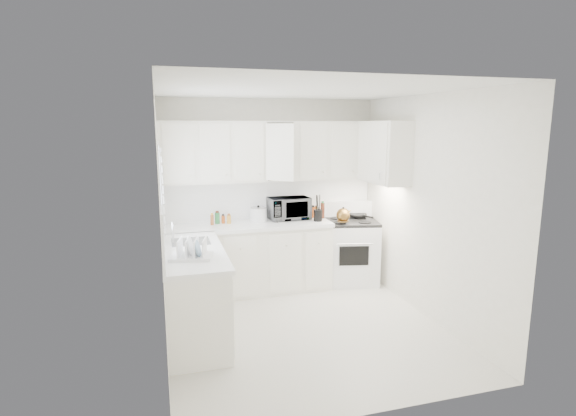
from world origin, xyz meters
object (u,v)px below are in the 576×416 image
object	(u,v)px
stove	(350,243)
utensil_crock	(318,207)
microwave	(288,206)
rice_cooker	(258,213)
tea_kettle	(343,214)
dish_rack	(191,247)

from	to	relation	value
stove	utensil_crock	size ratio (longest dim) A/B	3.07
stove	microwave	xyz separation A→B (m)	(-0.86, 0.18, 0.56)
utensil_crock	rice_cooker	bearing A→B (deg)	166.27
stove	microwave	size ratio (longest dim) A/B	2.09
tea_kettle	rice_cooker	size ratio (longest dim) A/B	1.05
microwave	tea_kettle	bearing A→B (deg)	-30.68
tea_kettle	rice_cooker	bearing A→B (deg)	157.91
utensil_crock	dish_rack	world-z (taller)	utensil_crock
tea_kettle	dish_rack	size ratio (longest dim) A/B	0.58
rice_cooker	utensil_crock	xyz separation A→B (m)	(0.79, -0.19, 0.08)
stove	dish_rack	bearing A→B (deg)	-137.04
stove	utensil_crock	xyz separation A→B (m)	(-0.51, -0.07, 0.56)
tea_kettle	microwave	bearing A→B (deg)	145.90
stove	rice_cooker	xyz separation A→B (m)	(-1.30, 0.13, 0.48)
tea_kettle	stove	bearing A→B (deg)	33.78
rice_cooker	dish_rack	world-z (taller)	same
rice_cooker	tea_kettle	bearing A→B (deg)	-14.31
dish_rack	microwave	bearing A→B (deg)	59.79
microwave	utensil_crock	size ratio (longest dim) A/B	1.47
microwave	rice_cooker	xyz separation A→B (m)	(-0.44, -0.05, -0.08)
tea_kettle	utensil_crock	bearing A→B (deg)	156.72
utensil_crock	dish_rack	distance (m)	2.21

